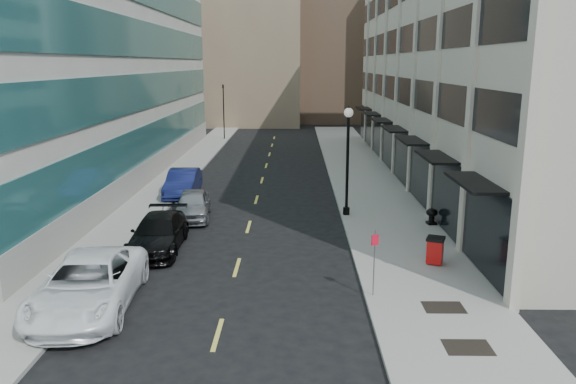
{
  "coord_description": "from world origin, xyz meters",
  "views": [
    {
      "loc": [
        2.46,
        -14.27,
        8.4
      ],
      "look_at": [
        2.1,
        12.37,
        2.26
      ],
      "focal_mm": 35.0,
      "sensor_mm": 36.0,
      "label": 1
    }
  ],
  "objects_px": {
    "car_black_pickup": "(158,233)",
    "lamppost": "(348,152)",
    "sign_post": "(375,254)",
    "car_silver_sedan": "(193,205)",
    "trash_bin": "(435,249)",
    "car_blue_sedan": "(183,183)",
    "car_white_van": "(89,284)",
    "traffic_signal": "(223,88)",
    "urn_planter": "(432,215)"
  },
  "relations": [
    {
      "from": "traffic_signal",
      "to": "lamppost",
      "type": "xyz_separation_m",
      "value": [
        10.8,
        -32.01,
        -2.02
      ]
    },
    {
      "from": "car_white_van",
      "to": "car_silver_sedan",
      "type": "distance_m",
      "value": 11.86
    },
    {
      "from": "traffic_signal",
      "to": "lamppost",
      "type": "distance_m",
      "value": 33.84
    },
    {
      "from": "traffic_signal",
      "to": "car_silver_sedan",
      "type": "xyz_separation_m",
      "value": [
        2.3,
        -32.39,
        -4.93
      ]
    },
    {
      "from": "car_white_van",
      "to": "lamppost",
      "type": "xyz_separation_m",
      "value": [
        10.01,
        12.15,
        2.78
      ]
    },
    {
      "from": "lamppost",
      "to": "sign_post",
      "type": "xyz_separation_m",
      "value": [
        -0.0,
        -11.15,
        -1.97
      ]
    },
    {
      "from": "car_black_pickup",
      "to": "trash_bin",
      "type": "relative_size",
      "value": 4.73
    },
    {
      "from": "traffic_signal",
      "to": "sign_post",
      "type": "distance_m",
      "value": 44.67
    },
    {
      "from": "traffic_signal",
      "to": "car_white_van",
      "type": "xyz_separation_m",
      "value": [
        0.79,
        -44.16,
        -4.8
      ]
    },
    {
      "from": "urn_planter",
      "to": "lamppost",
      "type": "bearing_deg",
      "value": 156.68
    },
    {
      "from": "car_blue_sedan",
      "to": "car_white_van",
      "type": "bearing_deg",
      "value": -91.21
    },
    {
      "from": "car_blue_sedan",
      "to": "lamppost",
      "type": "xyz_separation_m",
      "value": [
        10.1,
        -5.01,
        2.85
      ]
    },
    {
      "from": "car_white_van",
      "to": "car_silver_sedan",
      "type": "relative_size",
      "value": 1.43
    },
    {
      "from": "traffic_signal",
      "to": "trash_bin",
      "type": "relative_size",
      "value": 6.06
    },
    {
      "from": "car_white_van",
      "to": "car_blue_sedan",
      "type": "bearing_deg",
      "value": 86.76
    },
    {
      "from": "car_black_pickup",
      "to": "car_blue_sedan",
      "type": "bearing_deg",
      "value": 93.39
    },
    {
      "from": "traffic_signal",
      "to": "sign_post",
      "type": "xyz_separation_m",
      "value": [
        10.8,
        -43.16,
        -3.99
      ]
    },
    {
      "from": "trash_bin",
      "to": "sign_post",
      "type": "xyz_separation_m",
      "value": [
        -3.03,
        -3.33,
        0.96
      ]
    },
    {
      "from": "traffic_signal",
      "to": "car_black_pickup",
      "type": "relative_size",
      "value": 1.28
    },
    {
      "from": "car_silver_sedan",
      "to": "lamppost",
      "type": "xyz_separation_m",
      "value": [
        8.5,
        0.38,
        2.91
      ]
    },
    {
      "from": "car_blue_sedan",
      "to": "trash_bin",
      "type": "xyz_separation_m",
      "value": [
        13.13,
        -12.83,
        -0.08
      ]
    },
    {
      "from": "car_blue_sedan",
      "to": "sign_post",
      "type": "distance_m",
      "value": 19.08
    },
    {
      "from": "sign_post",
      "to": "urn_planter",
      "type": "relative_size",
      "value": 2.93
    },
    {
      "from": "car_black_pickup",
      "to": "trash_bin",
      "type": "distance_m",
      "value": 12.32
    },
    {
      "from": "car_black_pickup",
      "to": "lamppost",
      "type": "relative_size",
      "value": 0.9
    },
    {
      "from": "lamppost",
      "to": "urn_planter",
      "type": "xyz_separation_m",
      "value": [
        4.3,
        -1.85,
        -3.04
      ]
    },
    {
      "from": "car_black_pickup",
      "to": "car_blue_sedan",
      "type": "height_order",
      "value": "car_blue_sedan"
    },
    {
      "from": "car_blue_sedan",
      "to": "trash_bin",
      "type": "relative_size",
      "value": 4.49
    },
    {
      "from": "trash_bin",
      "to": "urn_planter",
      "type": "bearing_deg",
      "value": 100.3
    },
    {
      "from": "car_blue_sedan",
      "to": "urn_planter",
      "type": "relative_size",
      "value": 6.16
    },
    {
      "from": "car_white_van",
      "to": "car_black_pickup",
      "type": "relative_size",
      "value": 1.21
    },
    {
      "from": "car_black_pickup",
      "to": "sign_post",
      "type": "relative_size",
      "value": 2.21
    },
    {
      "from": "trash_bin",
      "to": "car_blue_sedan",
      "type": "bearing_deg",
      "value": 158.01
    },
    {
      "from": "traffic_signal",
      "to": "car_silver_sedan",
      "type": "distance_m",
      "value": 32.84
    },
    {
      "from": "car_black_pickup",
      "to": "traffic_signal",
      "type": "bearing_deg",
      "value": 90.75
    },
    {
      "from": "car_black_pickup",
      "to": "car_white_van",
      "type": "bearing_deg",
      "value": -99.71
    },
    {
      "from": "car_blue_sedan",
      "to": "urn_planter",
      "type": "distance_m",
      "value": 15.95
    },
    {
      "from": "car_blue_sedan",
      "to": "sign_post",
      "type": "height_order",
      "value": "sign_post"
    },
    {
      "from": "car_black_pickup",
      "to": "car_silver_sedan",
      "type": "distance_m",
      "value": 5.42
    },
    {
      "from": "car_white_van",
      "to": "sign_post",
      "type": "bearing_deg",
      "value": 2.15
    },
    {
      "from": "car_silver_sedan",
      "to": "trash_bin",
      "type": "xyz_separation_m",
      "value": [
        11.53,
        -7.44,
        -0.02
      ]
    },
    {
      "from": "car_white_van",
      "to": "car_black_pickup",
      "type": "xyz_separation_m",
      "value": [
        0.89,
        6.38,
        -0.13
      ]
    },
    {
      "from": "trash_bin",
      "to": "car_white_van",
      "type": "bearing_deg",
      "value": -139.27
    },
    {
      "from": "car_black_pickup",
      "to": "trash_bin",
      "type": "height_order",
      "value": "car_black_pickup"
    },
    {
      "from": "car_white_van",
      "to": "car_silver_sedan",
      "type": "height_order",
      "value": "car_white_van"
    },
    {
      "from": "traffic_signal",
      "to": "car_black_pickup",
      "type": "distance_m",
      "value": 38.13
    },
    {
      "from": "car_white_van",
      "to": "car_silver_sedan",
      "type": "xyz_separation_m",
      "value": [
        1.51,
        11.77,
        -0.13
      ]
    },
    {
      "from": "car_silver_sedan",
      "to": "lamppost",
      "type": "height_order",
      "value": "lamppost"
    },
    {
      "from": "car_white_van",
      "to": "car_blue_sedan",
      "type": "relative_size",
      "value": 1.28
    },
    {
      "from": "car_silver_sedan",
      "to": "trash_bin",
      "type": "distance_m",
      "value": 13.72
    }
  ]
}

